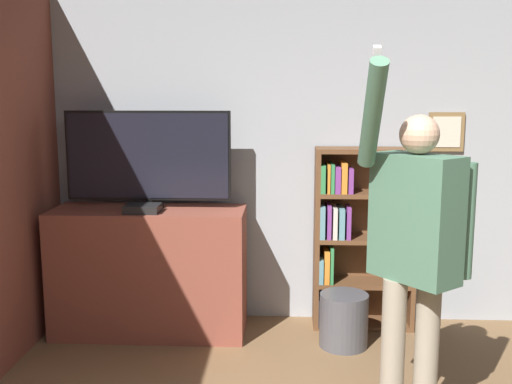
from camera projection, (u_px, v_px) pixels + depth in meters
wall_back at (309, 156)px, 4.82m from camera, size 6.08×0.09×2.70m
tv_ledge at (150, 271)px, 4.63m from camera, size 1.47×0.54×0.98m
television at (148, 158)px, 4.55m from camera, size 1.26×0.22×0.74m
game_console at (143, 208)px, 4.43m from camera, size 0.26×0.21×0.06m
bookshelf at (355, 236)px, 4.72m from camera, size 0.78×0.28×1.43m
person at (415, 245)px, 3.12m from camera, size 0.60×0.58×2.07m
waste_bin at (344, 320)px, 4.41m from camera, size 0.36×0.36×0.40m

